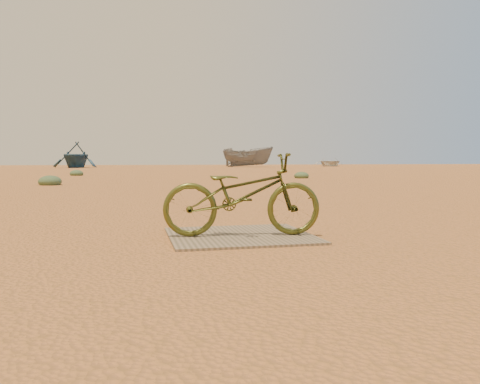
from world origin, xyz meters
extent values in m
plane|color=#BB6E3C|center=(0.00, 0.00, 0.00)|extent=(120.00, 120.00, 0.00)
cube|color=#826C55|center=(0.52, -0.13, 0.01)|extent=(1.34, 1.22, 0.02)
imported|color=#474B1B|center=(0.53, -0.19, 0.41)|extent=(1.52, 0.68, 0.77)
imported|color=navy|center=(-5.23, 39.15, 1.16)|extent=(4.82, 5.25, 2.33)
imported|color=slate|center=(10.60, 39.90, 0.98)|extent=(5.35, 4.23, 1.97)
imported|color=silver|center=(20.36, 42.45, 0.45)|extent=(4.28, 5.09, 0.90)
ellipsoid|color=#506444|center=(-2.77, 9.90, 0.00)|extent=(0.65, 0.65, 0.36)
ellipsoid|color=#506444|center=(6.04, 12.90, 0.00)|extent=(0.58, 0.58, 0.32)
ellipsoid|color=#506444|center=(-2.91, 17.98, 0.00)|extent=(0.60, 0.60, 0.33)
camera|label=1|loc=(-0.48, -4.43, 0.74)|focal=35.00mm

